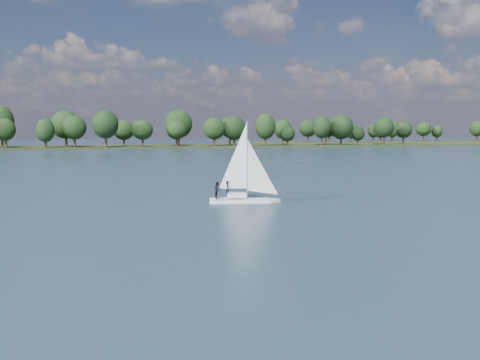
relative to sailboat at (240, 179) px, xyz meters
The scene contains 5 objects.
ground 67.44m from the sailboat, 80.66° to the left, with size 700.00×700.00×0.00m, color #233342.
far_shore 178.85m from the sailboat, 86.49° to the left, with size 660.00×40.00×1.50m, color black.
far_shore_back 283.77m from the sailboat, 52.96° to the left, with size 220.00×30.00×1.40m, color black.
sailboat is the anchor object (origin of this frame).
treeline 174.89m from the sailboat, 89.76° to the left, with size 562.45×74.26×17.88m.
Camera 1 is at (-27.35, -18.71, 7.47)m, focal length 40.00 mm.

